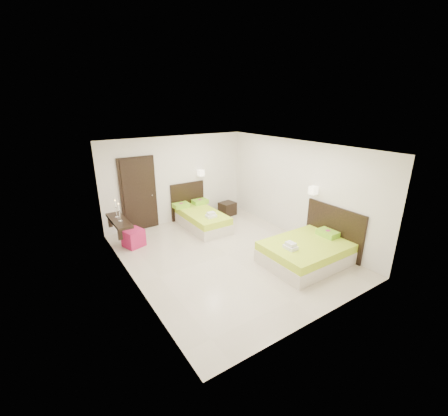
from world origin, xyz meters
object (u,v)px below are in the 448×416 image
bed_double (308,251)px  bed_single (201,217)px  nightstand (227,209)px  ottoman (133,238)px

bed_double → bed_single: bearing=108.0°
nightstand → ottoman: 3.34m
bed_double → ottoman: 4.34m
bed_single → ottoman: 2.08m
bed_single → bed_double: (1.04, -3.20, -0.01)m
nightstand → bed_single: bearing=-170.3°
bed_double → ottoman: (-3.11, 3.02, -0.05)m
nightstand → ottoman: bearing=-178.2°
bed_single → bed_double: size_ratio=0.99×
bed_single → bed_double: bed_double is taller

